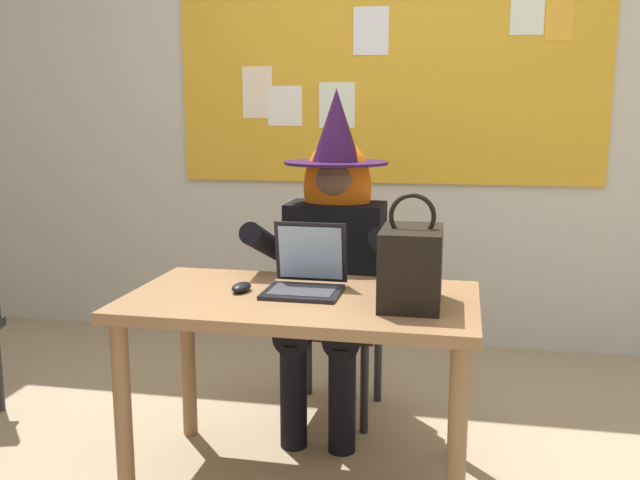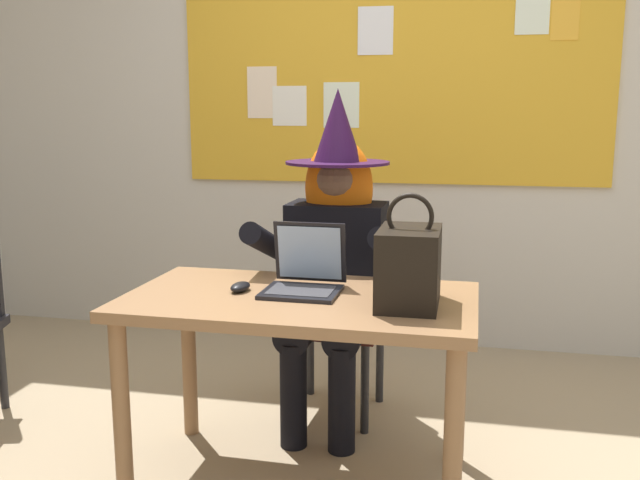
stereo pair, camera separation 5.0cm
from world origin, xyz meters
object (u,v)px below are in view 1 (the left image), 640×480
Objects in this scene: chair_at_desk at (339,302)px; laptop at (306,276)px; desk_main at (301,323)px; person_costumed at (333,244)px; handbag at (411,266)px; computer_mouse at (241,287)px.

chair_at_desk is 0.68m from laptop.
person_costumed is (0.01, 0.58, 0.17)m from desk_main.
chair_at_desk is at bearing 178.20° from person_costumed.
handbag is at bearing -5.63° from desk_main.
person_costumed is 0.51m from laptop.
laptop is 0.73× the size of handbag.
computer_mouse is (-0.24, -0.69, 0.23)m from chair_at_desk.
laptop is 2.65× the size of computer_mouse.
person_costumed is 5.25× the size of laptop.
person_costumed is at bearing 0.60° from chair_at_desk.
chair_at_desk is 8.56× the size of computer_mouse.
person_costumed reaches higher than laptop.
computer_mouse is at bearing -21.35° from person_costumed.
computer_mouse is at bearing -15.78° from chair_at_desk.
handbag is at bearing 29.77° from chair_at_desk.
desk_main is 1.39× the size of chair_at_desk.
handbag reaches higher than chair_at_desk.
chair_at_desk reaches higher than desk_main.
desk_main is at bearing 2.08° from chair_at_desk.
laptop is at bearing 163.43° from handbag.
laptop is at bearing -0.17° from person_costumed.
desk_main is 0.25m from computer_mouse.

